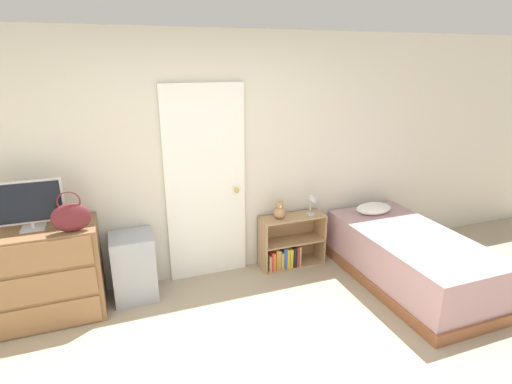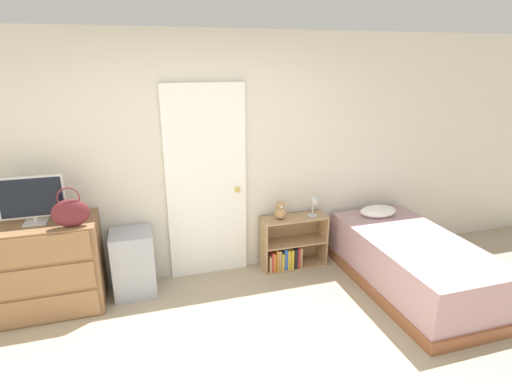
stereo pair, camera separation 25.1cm
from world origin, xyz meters
The scene contains 10 objects.
wall_back centered at (0.00, 2.02, 1.27)m, with size 10.00×0.06×2.55m.
door_closed centered at (0.02, 1.97, 1.03)m, with size 0.84×0.09×2.06m.
dresser centered at (-1.56, 1.71, 0.44)m, with size 1.00×0.53×0.88m.
tv centered at (-1.56, 1.71, 1.11)m, with size 0.54×0.16×0.43m.
handbag centered at (-1.24, 1.53, 1.02)m, with size 0.31×0.10×0.36m.
storage_bin centered at (-0.78, 1.77, 0.33)m, with size 0.40×0.39×0.67m.
bookshelf centered at (0.91, 1.83, 0.23)m, with size 0.74×0.28×0.60m.
teddy_bear centered at (0.80, 1.83, 0.69)m, with size 0.13×0.13×0.20m.
desk_lamp centered at (1.19, 1.79, 0.76)m, with size 0.12×0.12×0.24m.
bed centered at (1.95, 1.05, 0.28)m, with size 0.97×1.86×0.67m.
Camera 2 is at (-0.62, -1.99, 2.27)m, focal length 28.00 mm.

